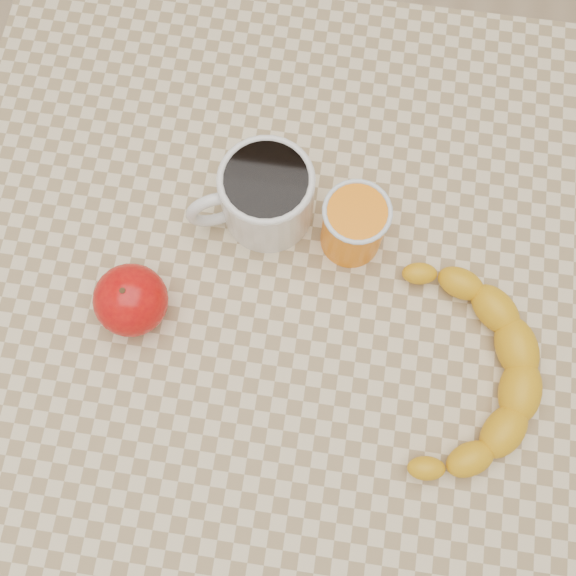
# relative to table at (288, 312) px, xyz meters

# --- Properties ---
(ground) EXTENTS (3.00, 3.00, 0.00)m
(ground) POSITION_rel_table_xyz_m (0.00, 0.00, -0.66)
(ground) COLOR tan
(ground) RESTS_ON ground
(table) EXTENTS (0.80, 0.80, 0.75)m
(table) POSITION_rel_table_xyz_m (0.00, 0.00, 0.00)
(table) COLOR beige
(table) RESTS_ON ground
(coffee_mug) EXTENTS (0.15, 0.13, 0.09)m
(coffee_mug) POSITION_rel_table_xyz_m (-0.04, 0.09, 0.13)
(coffee_mug) COLOR silver
(coffee_mug) RESTS_ON table
(orange_juice_glass) EXTENTS (0.07, 0.07, 0.08)m
(orange_juice_glass) POSITION_rel_table_xyz_m (0.06, 0.07, 0.13)
(orange_juice_glass) COLOR orange
(orange_juice_glass) RESTS_ON table
(apple) EXTENTS (0.10, 0.10, 0.07)m
(apple) POSITION_rel_table_xyz_m (-0.16, -0.04, 0.12)
(apple) COLOR #9F0509
(apple) RESTS_ON table
(banana) EXTENTS (0.22, 0.29, 0.04)m
(banana) POSITION_rel_table_xyz_m (0.19, -0.06, 0.11)
(banana) COLOR gold
(banana) RESTS_ON table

